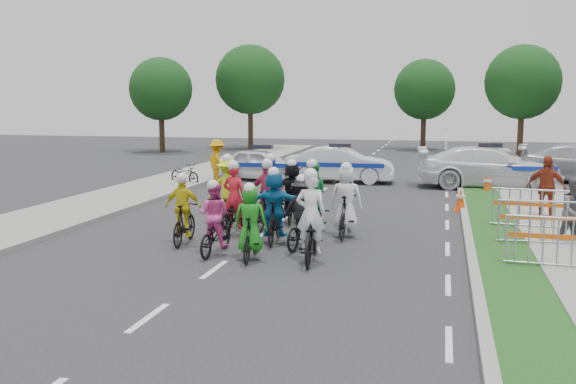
% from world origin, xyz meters
% --- Properties ---
extents(ground, '(90.00, 90.00, 0.00)m').
position_xyz_m(ground, '(0.00, 0.00, 0.00)').
color(ground, '#28282B').
rests_on(ground, ground).
extents(curb_right, '(0.20, 60.00, 0.12)m').
position_xyz_m(curb_right, '(5.10, 5.00, 0.06)').
color(curb_right, gray).
rests_on(curb_right, ground).
extents(grass_strip, '(1.20, 60.00, 0.11)m').
position_xyz_m(grass_strip, '(5.80, 5.00, 0.06)').
color(grass_strip, '#163F14').
rests_on(grass_strip, ground).
extents(sidewalk_right, '(2.40, 60.00, 0.13)m').
position_xyz_m(sidewalk_right, '(7.60, 5.00, 0.07)').
color(sidewalk_right, gray).
rests_on(sidewalk_right, ground).
extents(sidewalk_left, '(3.00, 60.00, 0.13)m').
position_xyz_m(sidewalk_left, '(-6.50, 5.00, 0.07)').
color(sidewalk_left, gray).
rests_on(sidewalk_left, ground).
extents(rider_0, '(0.86, 2.02, 2.01)m').
position_xyz_m(rider_0, '(1.76, 1.16, 0.66)').
color(rider_0, black).
rests_on(rider_0, ground).
extents(rider_1, '(0.75, 1.64, 1.69)m').
position_xyz_m(rider_1, '(0.48, 0.99, 0.66)').
color(rider_1, black).
rests_on(rider_1, ground).
extents(rider_2, '(0.72, 1.68, 1.69)m').
position_xyz_m(rider_2, '(-0.45, 1.28, 0.63)').
color(rider_2, black).
rests_on(rider_2, ground).
extents(rider_3, '(0.90, 1.68, 1.73)m').
position_xyz_m(rider_3, '(-1.51, 2.07, 0.67)').
color(rider_3, black).
rests_on(rider_3, ground).
extents(rider_4, '(1.05, 1.79, 1.74)m').
position_xyz_m(rider_4, '(1.31, 2.37, 0.68)').
color(rider_4, black).
rests_on(rider_4, ground).
extents(rider_5, '(1.51, 1.80, 1.85)m').
position_xyz_m(rider_5, '(0.54, 2.71, 0.78)').
color(rider_5, black).
rests_on(rider_5, ground).
extents(rider_6, '(0.86, 1.94, 1.92)m').
position_xyz_m(rider_6, '(-0.68, 3.37, 0.63)').
color(rider_6, black).
rests_on(rider_6, ground).
extents(rider_7, '(0.81, 1.82, 1.90)m').
position_xyz_m(rider_7, '(2.11, 3.80, 0.74)').
color(rider_7, black).
rests_on(rider_7, ground).
extents(rider_8, '(0.94, 1.95, 1.91)m').
position_xyz_m(rider_8, '(1.13, 4.38, 0.71)').
color(rider_8, black).
rests_on(rider_8, ground).
extents(rider_9, '(1.02, 1.88, 1.91)m').
position_xyz_m(rider_9, '(-0.00, 4.12, 0.73)').
color(rider_9, black).
rests_on(rider_9, ground).
extents(rider_10, '(1.17, 2.01, 1.97)m').
position_xyz_m(rider_10, '(-1.28, 4.64, 0.76)').
color(rider_10, black).
rests_on(rider_10, ground).
extents(rider_11, '(1.47, 1.75, 1.80)m').
position_xyz_m(rider_11, '(0.36, 5.35, 0.76)').
color(rider_11, black).
rests_on(rider_11, ground).
extents(rider_12, '(1.01, 1.95, 1.90)m').
position_xyz_m(rider_12, '(-0.41, 5.99, 0.63)').
color(rider_12, black).
rests_on(rider_12, ground).
extents(police_car_0, '(4.20, 2.19, 1.36)m').
position_xyz_m(police_car_0, '(-3.17, 14.57, 0.68)').
color(police_car_0, white).
rests_on(police_car_0, ground).
extents(police_car_1, '(4.57, 1.80, 1.48)m').
position_xyz_m(police_car_1, '(0.21, 14.69, 0.74)').
color(police_car_1, white).
rests_on(police_car_1, ground).
extents(police_car_2, '(5.69, 2.62, 1.61)m').
position_xyz_m(police_car_2, '(6.20, 14.31, 0.81)').
color(police_car_2, white).
rests_on(police_car_2, ground).
extents(spectator_1, '(0.97, 0.87, 1.65)m').
position_xyz_m(spectator_1, '(7.48, 4.02, 0.82)').
color(spectator_1, '#59595E').
rests_on(spectator_1, ground).
extents(spectator_2, '(1.18, 0.78, 1.86)m').
position_xyz_m(spectator_2, '(7.31, 7.45, 0.93)').
color(spectator_2, maroon).
rests_on(spectator_2, ground).
extents(marshal_hiviz, '(1.32, 1.31, 1.83)m').
position_xyz_m(marshal_hiviz, '(-4.64, 13.01, 0.91)').
color(marshal_hiviz, orange).
rests_on(marshal_hiviz, ground).
extents(barrier_0, '(2.03, 0.65, 1.12)m').
position_xyz_m(barrier_0, '(6.70, 1.45, 0.56)').
color(barrier_0, '#A5A8AD').
rests_on(barrier_0, ground).
extents(barrier_1, '(2.02, 0.59, 1.12)m').
position_xyz_m(barrier_1, '(6.70, 3.64, 0.56)').
color(barrier_1, '#A5A8AD').
rests_on(barrier_1, ground).
extents(barrier_2, '(2.05, 0.73, 1.12)m').
position_xyz_m(barrier_2, '(6.70, 5.65, 0.56)').
color(barrier_2, '#A5A8AD').
rests_on(barrier_2, ground).
extents(cone_0, '(0.40, 0.40, 0.70)m').
position_xyz_m(cone_0, '(5.00, 8.51, 0.34)').
color(cone_0, '#F24C0C').
rests_on(cone_0, ground).
extents(cone_1, '(0.40, 0.40, 0.70)m').
position_xyz_m(cone_1, '(6.06, 12.81, 0.34)').
color(cone_1, '#F24C0C').
rests_on(cone_1, ground).
extents(parked_bike, '(1.74, 1.25, 0.87)m').
position_xyz_m(parked_bike, '(-5.87, 12.48, 0.43)').
color(parked_bike, black).
rests_on(parked_bike, ground).
extents(tree_0, '(4.20, 4.20, 6.30)m').
position_xyz_m(tree_0, '(-14.00, 28.00, 4.19)').
color(tree_0, '#382619').
rests_on(tree_0, ground).
extents(tree_1, '(4.55, 4.55, 6.82)m').
position_xyz_m(tree_1, '(9.00, 30.00, 4.54)').
color(tree_1, '#382619').
rests_on(tree_1, ground).
extents(tree_3, '(4.90, 4.90, 7.35)m').
position_xyz_m(tree_3, '(-9.00, 32.00, 4.89)').
color(tree_3, '#382619').
rests_on(tree_3, ground).
extents(tree_4, '(4.20, 4.20, 6.30)m').
position_xyz_m(tree_4, '(3.00, 34.00, 4.19)').
color(tree_4, '#382619').
rests_on(tree_4, ground).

